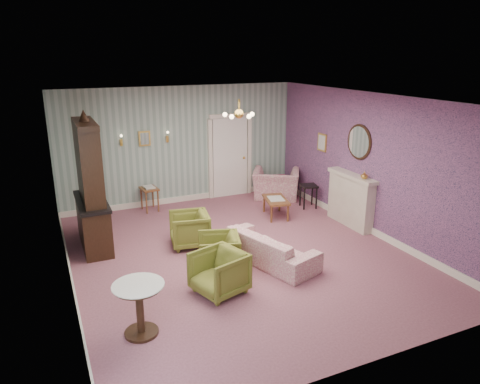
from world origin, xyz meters
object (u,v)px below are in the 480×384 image
wingback_chair (276,179)px  coffee_table (276,207)px  side_table_black (308,196)px  olive_chair_b (219,251)px  pedestal_table (140,309)px  olive_chair_a (219,271)px  olive_chair_c (189,228)px  dresser (89,182)px  fireplace (351,200)px  sofa_chintz (269,242)px

wingback_chair → coffee_table: 1.42m
side_table_black → olive_chair_b: bearing=-146.3°
pedestal_table → olive_chair_a: bearing=23.2°
olive_chair_c → pedestal_table: (-1.53, -2.53, 0.01)m
dresser → pedestal_table: bearing=-86.5°
olive_chair_b → olive_chair_c: olive_chair_c is taller
coffee_table → side_table_black: size_ratio=1.49×
olive_chair_b → dresser: 2.84m
side_table_black → wingback_chair: bearing=109.5°
fireplace → olive_chair_b: bearing=-166.8°
olive_chair_a → sofa_chintz: (1.24, 0.67, -0.00)m
sofa_chintz → coffee_table: (1.25, 2.00, -0.16)m
coffee_table → pedestal_table: 5.06m
olive_chair_a → wingback_chair: bearing=123.6°
coffee_table → side_table_black: (1.03, 0.22, 0.07)m
fireplace → pedestal_table: bearing=-157.3°
olive_chair_c → sofa_chintz: size_ratio=0.39×
olive_chair_a → olive_chair_c: olive_chair_a is taller
dresser → coffee_table: size_ratio=3.05×
coffee_table → side_table_black: bearing=12.3°
olive_chair_b → olive_chair_c: (-0.14, 1.19, 0.02)m
dresser → olive_chair_b: bearing=-46.0°
olive_chair_b → coffee_table: size_ratio=0.83×
olive_chair_a → side_table_black: olive_chair_a is taller
olive_chair_c → side_table_black: (3.36, 0.96, -0.08)m
dresser → pedestal_table: (0.18, -3.27, -0.93)m
pedestal_table → coffee_table: bearing=40.2°
olive_chair_a → olive_chair_b: olive_chair_a is taller
side_table_black → olive_chair_a: bearing=-140.5°
olive_chair_c → sofa_chintz: 1.67m
olive_chair_a → dresser: (-1.56, 2.68, 0.93)m
olive_chair_a → olive_chair_c: (0.15, 1.93, -0.01)m
coffee_table → pedestal_table: pedestal_table is taller
coffee_table → side_table_black: side_table_black is taller
wingback_chair → coffee_table: bearing=92.8°
sofa_chintz → olive_chair_c: bearing=22.8°
coffee_table → pedestal_table: (-3.86, -3.26, 0.16)m
side_table_black → pedestal_table: size_ratio=0.76×
olive_chair_c → pedestal_table: pedestal_table is taller
dresser → olive_chair_c: bearing=-23.3°
sofa_chintz → olive_chair_b: bearing=67.7°
wingback_chair → olive_chair_c: bearing=64.8°
olive_chair_c → side_table_black: bearing=116.4°
olive_chair_a → sofa_chintz: bearing=101.1°
olive_chair_a → pedestal_table: (-1.38, -0.59, -0.00)m
olive_chair_b → pedestal_table: bearing=-33.9°
olive_chair_b → coffee_table: (2.19, 1.93, -0.14)m
olive_chair_a → pedestal_table: size_ratio=1.00×
side_table_black → fireplace: bearing=-81.1°
olive_chair_c → fireplace: (3.57, -0.39, 0.21)m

